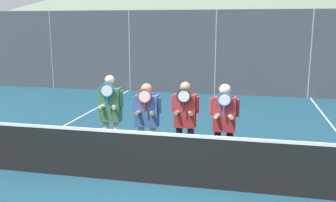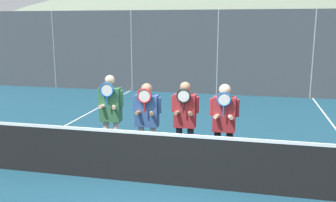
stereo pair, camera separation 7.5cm
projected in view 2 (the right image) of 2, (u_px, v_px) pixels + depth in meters
The scene contains 13 objects.
ground_plane at pixel (167, 185), 6.79m from camera, with size 120.00×120.00×0.00m, color navy.
hill_distant at pixel (246, 40), 64.63m from camera, with size 98.72×54.85×19.20m.
clubhouse_building at pixel (264, 45), 22.52m from camera, with size 18.08×5.50×3.18m.
fence_back at pixel (218, 53), 15.10m from camera, with size 21.93×0.06×3.41m.
tennis_net at pixel (167, 158), 6.69m from camera, with size 10.08×0.09×1.08m.
court_line_left_sideline at pixel (61, 128), 10.48m from camera, with size 0.05×16.00×0.01m, color white.
player_leftmost at pixel (111, 112), 7.71m from camera, with size 0.56×0.34×1.85m.
player_center_left at pixel (147, 116), 7.59m from camera, with size 0.60×0.34×1.70m.
player_center_right at pixel (185, 118), 7.44m from camera, with size 0.56×0.34×1.76m.
player_rightmost at pixel (224, 121), 7.13m from camera, with size 0.56×0.34×1.76m.
car_far_left at pixel (81, 60), 20.03m from camera, with size 4.19×2.06×1.88m.
car_left_of_center at pixel (175, 63), 19.00m from camera, with size 4.47×2.06×1.80m.
car_center at pixel (286, 66), 17.30m from camera, with size 4.59×1.96×1.90m.
Camera 2 is at (1.45, -6.17, 2.88)m, focal length 40.00 mm.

